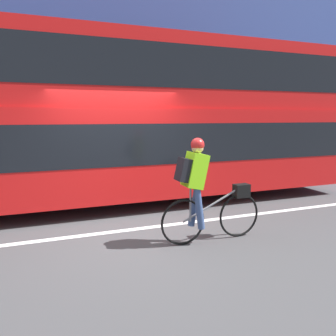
{
  "coord_description": "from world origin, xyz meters",
  "views": [
    {
      "loc": [
        -1.3,
        -5.36,
        2.02
      ],
      "look_at": [
        0.92,
        0.5,
        1.03
      ],
      "focal_mm": 35.0,
      "sensor_mm": 36.0,
      "label": 1
    }
  ],
  "objects_px": {
    "bus": "(123,115)",
    "trash_bin": "(121,163)",
    "cyclist_on_bike": "(203,187)",
    "street_sign_post": "(242,130)"
  },
  "relations": [
    {
      "from": "cyclist_on_bike",
      "to": "trash_bin",
      "type": "relative_size",
      "value": 1.93
    },
    {
      "from": "cyclist_on_bike",
      "to": "trash_bin",
      "type": "distance_m",
      "value": 5.52
    },
    {
      "from": "trash_bin",
      "to": "street_sign_post",
      "type": "bearing_deg",
      "value": -0.08
    },
    {
      "from": "cyclist_on_bike",
      "to": "street_sign_post",
      "type": "height_order",
      "value": "street_sign_post"
    },
    {
      "from": "street_sign_post",
      "to": "cyclist_on_bike",
      "type": "bearing_deg",
      "value": -128.0
    },
    {
      "from": "bus",
      "to": "street_sign_post",
      "type": "bearing_deg",
      "value": 27.89
    },
    {
      "from": "street_sign_post",
      "to": "trash_bin",
      "type": "bearing_deg",
      "value": 179.92
    },
    {
      "from": "bus",
      "to": "trash_bin",
      "type": "bearing_deg",
      "value": 79.07
    },
    {
      "from": "cyclist_on_bike",
      "to": "bus",
      "type": "bearing_deg",
      "value": 101.58
    },
    {
      "from": "bus",
      "to": "trash_bin",
      "type": "relative_size",
      "value": 11.94
    }
  ]
}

